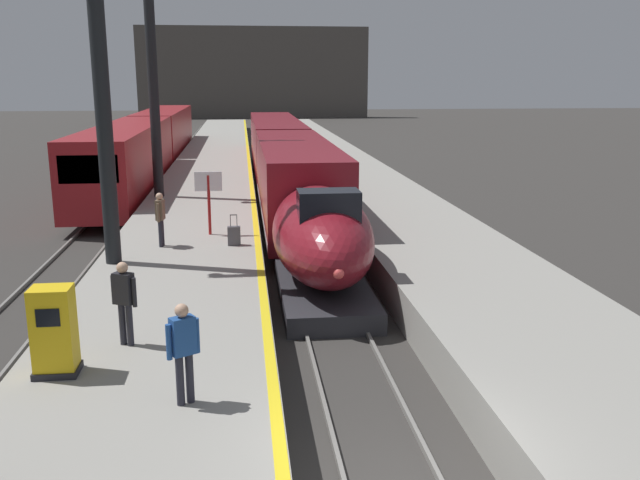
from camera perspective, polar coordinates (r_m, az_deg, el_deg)
platform_left at (r=33.95m, az=-9.58°, el=3.62°), size 4.80×110.00×1.05m
platform_right at (r=34.47m, az=4.02°, el=3.92°), size 4.80×110.00×1.05m
platform_left_safety_stripe at (r=33.82m, az=-5.74°, el=4.61°), size 0.20×107.80×0.01m
rail_main_left at (r=36.72m, az=-4.18°, el=3.76°), size 0.08×110.00×0.12m
rail_main_right at (r=36.81m, az=-1.84°, el=3.82°), size 0.08×110.00×0.12m
rail_secondary_left at (r=37.29m, az=-16.74°, el=3.38°), size 0.08×110.00×0.12m
rail_secondary_right at (r=37.05m, az=-14.45°, el=3.46°), size 0.08×110.00×0.12m
highspeed_train_main at (r=34.33m, az=-2.82°, el=6.26°), size 2.92×38.45×3.60m
regional_train_adjacent at (r=45.67m, az=-14.06°, el=7.91°), size 2.85×36.60×3.80m
station_column_mid at (r=19.65m, az=-17.90°, el=13.38°), size 4.00×0.68×8.82m
station_column_far at (r=30.80m, az=-13.91°, el=14.96°), size 4.00×0.68×10.41m
passenger_near_edge at (r=21.66m, az=-13.20°, el=2.03°), size 0.27×0.57×1.69m
passenger_mid_platform at (r=13.79m, az=-16.04°, el=-4.59°), size 0.51×0.37×1.69m
passenger_far_waiting at (r=11.13m, az=-11.35°, el=-8.67°), size 0.51×0.38×1.69m
rolling_suitcase at (r=21.55m, az=-7.19°, el=0.36°), size 0.40×0.22×0.98m
ticket_machine_yellow at (r=12.94m, az=-21.32°, el=-7.36°), size 0.76×0.62×1.60m
departure_info_board at (r=22.94m, az=-9.30°, el=4.14°), size 0.90×0.10×2.12m
terminus_back_wall at (r=110.70m, az=-5.54°, el=13.75°), size 36.00×2.00×14.00m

